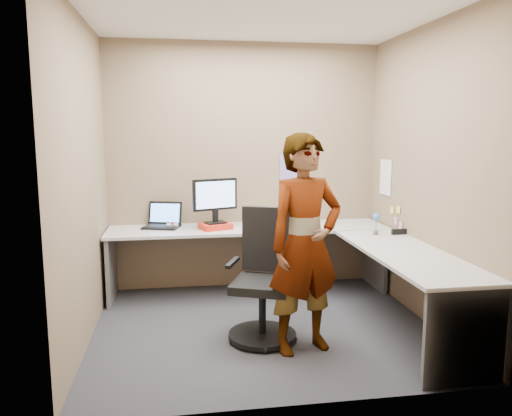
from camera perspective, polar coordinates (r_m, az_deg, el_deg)
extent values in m
plane|color=#28272D|center=(4.61, 0.93, -13.48)|extent=(3.00, 3.00, 0.00)
plane|color=brown|center=(5.56, -1.33, 4.71)|extent=(3.00, 0.00, 3.00)
plane|color=brown|center=(4.77, 19.04, 3.54)|extent=(0.00, 2.70, 2.70)
plane|color=brown|center=(4.29, -19.21, 2.99)|extent=(0.00, 2.70, 2.70)
plane|color=white|center=(4.37, 1.02, 21.39)|extent=(3.00, 3.00, 0.00)
cube|color=#B4B4B4|center=(5.33, -0.84, -2.36)|extent=(2.96, 0.65, 0.03)
cube|color=#B4B4B4|center=(4.44, 16.86, -5.03)|extent=(0.65, 1.91, 0.03)
cube|color=#59595B|center=(5.41, -16.22, -6.53)|extent=(0.04, 0.60, 0.70)
cube|color=#59595B|center=(5.79, 13.49, -5.42)|extent=(0.04, 0.60, 0.70)
cube|color=#59595B|center=(3.79, 22.75, -13.57)|extent=(0.60, 0.04, 0.70)
cube|color=red|center=(5.23, -4.64, -2.09)|extent=(0.37, 0.32, 0.06)
cube|color=black|center=(5.23, -4.64, -1.68)|extent=(0.24, 0.21, 0.02)
cube|color=black|center=(5.24, -4.67, -0.89)|extent=(0.06, 0.06, 0.12)
cube|color=black|center=(5.20, -4.70, 1.55)|extent=(0.47, 0.20, 0.33)
cube|color=#87ADE9|center=(5.18, -4.61, 1.53)|extent=(0.41, 0.16, 0.28)
cube|color=black|center=(5.38, -10.75, -2.14)|extent=(0.43, 0.36, 0.02)
cube|color=black|center=(5.48, -10.34, -0.53)|extent=(0.37, 0.18, 0.24)
cube|color=#5097FF|center=(5.48, -10.34, -0.53)|extent=(0.32, 0.15, 0.19)
cube|color=#B7B7BC|center=(5.35, -9.53, -2.04)|extent=(0.12, 0.08, 0.04)
sphere|color=red|center=(5.33, -9.54, -1.75)|extent=(0.04, 0.04, 0.04)
cone|color=white|center=(5.19, -4.55, -2.19)|extent=(0.10, 0.10, 0.06)
cube|color=black|center=(5.15, 16.02, -2.62)|extent=(0.15, 0.05, 0.05)
cylinder|color=brown|center=(5.08, 13.52, -2.77)|extent=(0.05, 0.05, 0.04)
cylinder|color=#338C3F|center=(5.06, 13.56, -1.77)|extent=(0.01, 0.01, 0.14)
sphere|color=#416FE7|center=(5.05, 13.59, -0.99)|extent=(0.07, 0.07, 0.07)
cube|color=#846BB7|center=(5.66, 4.23, 4.25)|extent=(0.30, 0.01, 0.40)
cube|color=white|center=(5.59, 14.59, 3.42)|extent=(0.01, 0.28, 0.38)
cube|color=#F2E059|center=(5.31, 15.96, -0.18)|extent=(0.01, 0.07, 0.07)
cube|color=pink|center=(5.37, 15.68, -1.47)|extent=(0.01, 0.07, 0.07)
cube|color=pink|center=(5.27, 16.21, -1.91)|extent=(0.01, 0.07, 0.07)
cube|color=#F2E059|center=(5.45, 15.29, -0.25)|extent=(0.01, 0.07, 0.07)
cylinder|color=black|center=(4.35, 0.72, -14.32)|extent=(0.58, 0.58, 0.04)
cylinder|color=black|center=(4.26, 0.73, -11.53)|extent=(0.06, 0.06, 0.41)
cube|color=black|center=(4.19, 0.74, -8.77)|extent=(0.62, 0.62, 0.07)
cube|color=black|center=(4.32, 1.39, -3.59)|extent=(0.44, 0.22, 0.56)
cube|color=black|center=(4.20, -2.70, -6.25)|extent=(0.15, 0.30, 0.03)
cube|color=black|center=(4.10, 4.27, -6.67)|extent=(0.15, 0.30, 0.03)
imported|color=#999399|center=(3.95, 5.64, -4.14)|extent=(0.72, 0.58, 1.74)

